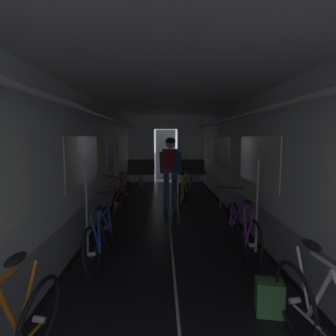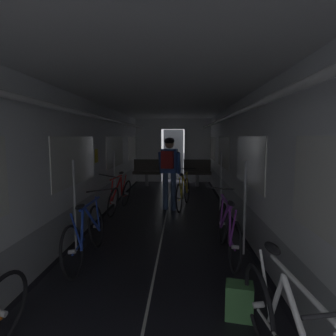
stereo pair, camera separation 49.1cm
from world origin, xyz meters
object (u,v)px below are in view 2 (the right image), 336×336
bicycle_blue (86,234)px  bench_seat_far_left (147,170)px  bicycle_yellow_in_aisle (183,192)px  bicycle_purple (228,231)px  person_cyclist_aisle (169,166)px  backpack_on_floor (239,301)px  bicycle_red (120,196)px  bench_seat_far_right (197,170)px

bicycle_blue → bench_seat_far_left: bearing=89.1°
bench_seat_far_left → bicycle_yellow_in_aisle: size_ratio=0.59×
bicycle_purple → person_cyclist_aisle: size_ratio=0.98×
person_cyclist_aisle → backpack_on_floor: size_ratio=5.09×
bicycle_red → bicycle_yellow_in_aisle: bearing=17.3°
bicycle_purple → bench_seat_far_right: bearing=91.2°
bench_seat_far_left → person_cyclist_aisle: person_cyclist_aisle is taller
person_cyclist_aisle → bicycle_yellow_in_aisle: 0.81m
bicycle_blue → person_cyclist_aisle: size_ratio=0.98×
bicycle_blue → backpack_on_floor: bicycle_blue is taller
bench_seat_far_right → bicycle_red: 4.13m
bicycle_blue → bicycle_yellow_in_aisle: 3.44m
bicycle_red → bicycle_blue: 2.69m
bicycle_red → bicycle_yellow_in_aisle: 1.55m
bicycle_purple → backpack_on_floor: bearing=-94.7°
bench_seat_far_left → bicycle_purple: (1.92, -6.06, -0.18)m
person_cyclist_aisle → bicycle_yellow_in_aisle: bearing=37.7°
bench_seat_far_left → bicycle_purple: bench_seat_far_left is taller
bench_seat_far_right → person_cyclist_aisle: (-0.85, -3.41, 0.50)m
bench_seat_far_left → bicycle_blue: size_ratio=0.58×
bench_seat_far_right → backpack_on_floor: bench_seat_far_right is taller
bicycle_yellow_in_aisle → bicycle_purple: bearing=-77.7°
bicycle_red → backpack_on_floor: bearing=-62.8°
bench_seat_far_left → bicycle_red: bearing=-93.1°
bicycle_blue → bicycle_yellow_in_aisle: bearing=66.2°
bicycle_red → backpack_on_floor: bicycle_red is taller
bench_seat_far_left → bicycle_yellow_in_aisle: (1.29, -3.15, -0.18)m
bench_seat_far_left → bench_seat_far_right: bearing=0.0°
bench_seat_far_left → bicycle_purple: size_ratio=0.58×
person_cyclist_aisle → backpack_on_floor: person_cyclist_aisle is taller
bicycle_red → bicycle_blue: bearing=-87.9°
bicycle_red → bicycle_blue: bicycle_red is taller
bicycle_purple → bicycle_red: size_ratio=1.00×
bicycle_blue → person_cyclist_aisle: (1.05, 2.88, 0.69)m
bicycle_yellow_in_aisle → backpack_on_floor: (0.51, -4.35, -0.21)m
bench_seat_far_right → backpack_on_floor: bearing=-90.0°
bench_seat_far_right → bicycle_blue: 6.58m
bench_seat_far_left → bicycle_red: bicycle_red is taller
bench_seat_far_left → person_cyclist_aisle: (0.95, -3.41, 0.50)m
backpack_on_floor → bench_seat_far_right: bearing=90.0°
backpack_on_floor → person_cyclist_aisle: bearing=101.8°
bicycle_yellow_in_aisle → backpack_on_floor: size_ratio=4.92×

